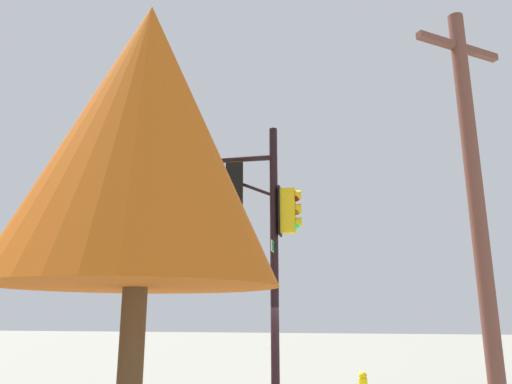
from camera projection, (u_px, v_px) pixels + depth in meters
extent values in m
cylinder|color=black|center=(274.00, 265.00, 11.71)|extent=(0.20, 0.20, 6.97)
cylinder|color=black|center=(173.00, 163.00, 12.85)|extent=(5.34, 0.48, 0.14)
cylinder|color=black|center=(227.00, 179.00, 12.47)|extent=(2.43, 0.23, 1.07)
cube|color=yellow|center=(236.00, 188.00, 12.37)|extent=(0.35, 0.39, 1.10)
cube|color=black|center=(234.00, 186.00, 12.18)|extent=(0.44, 0.08, 1.22)
sphere|color=maroon|center=(237.00, 177.00, 12.64)|extent=(0.22, 0.22, 0.22)
cylinder|color=yellow|center=(238.00, 176.00, 12.71)|extent=(0.24, 0.16, 0.23)
sphere|color=#855607|center=(237.00, 190.00, 12.56)|extent=(0.22, 0.22, 0.22)
cylinder|color=yellow|center=(238.00, 188.00, 12.63)|extent=(0.24, 0.16, 0.23)
sphere|color=#20FF59|center=(237.00, 203.00, 12.48)|extent=(0.22, 0.22, 0.22)
cylinder|color=yellow|center=(238.00, 201.00, 12.55)|extent=(0.24, 0.16, 0.23)
cube|color=yellow|center=(199.00, 189.00, 12.54)|extent=(0.33, 0.37, 1.10)
cube|color=black|center=(196.00, 188.00, 12.35)|extent=(0.44, 0.05, 1.22)
sphere|color=maroon|center=(202.00, 179.00, 12.81)|extent=(0.22, 0.22, 0.22)
cylinder|color=yellow|center=(203.00, 178.00, 12.88)|extent=(0.23, 0.14, 0.23)
sphere|color=#855607|center=(201.00, 191.00, 12.73)|extent=(0.22, 0.22, 0.22)
cylinder|color=yellow|center=(202.00, 190.00, 12.79)|extent=(0.23, 0.14, 0.23)
sphere|color=#20FF59|center=(201.00, 204.00, 12.64)|extent=(0.22, 0.22, 0.22)
cylinder|color=yellow|center=(202.00, 203.00, 12.71)|extent=(0.23, 0.14, 0.23)
cube|color=gold|center=(163.00, 191.00, 12.71)|extent=(0.35, 0.38, 1.10)
cube|color=black|center=(160.00, 189.00, 12.51)|extent=(0.44, 0.07, 1.22)
sphere|color=maroon|center=(166.00, 181.00, 12.98)|extent=(0.22, 0.22, 0.22)
cylinder|color=gold|center=(167.00, 179.00, 13.05)|extent=(0.24, 0.16, 0.23)
sphere|color=#855607|center=(165.00, 193.00, 12.90)|extent=(0.22, 0.22, 0.22)
cylinder|color=gold|center=(166.00, 192.00, 12.97)|extent=(0.24, 0.16, 0.23)
sphere|color=#20FF59|center=(165.00, 206.00, 12.81)|extent=(0.22, 0.22, 0.22)
cylinder|color=gold|center=(166.00, 204.00, 12.88)|extent=(0.24, 0.16, 0.23)
cube|color=gold|center=(128.00, 193.00, 12.87)|extent=(0.36, 0.39, 1.10)
cube|color=black|center=(125.00, 191.00, 12.68)|extent=(0.44, 0.09, 1.22)
sphere|color=maroon|center=(132.00, 182.00, 13.15)|extent=(0.22, 0.22, 0.22)
cylinder|color=gold|center=(133.00, 181.00, 13.22)|extent=(0.24, 0.16, 0.23)
sphere|color=#855607|center=(131.00, 195.00, 13.07)|extent=(0.22, 0.22, 0.22)
cylinder|color=gold|center=(132.00, 193.00, 13.14)|extent=(0.24, 0.16, 0.23)
sphere|color=#20FF59|center=(130.00, 207.00, 12.98)|extent=(0.22, 0.22, 0.22)
cylinder|color=gold|center=(131.00, 206.00, 13.05)|extent=(0.24, 0.16, 0.23)
cube|color=yellow|center=(94.00, 194.00, 13.04)|extent=(0.33, 0.37, 1.10)
cube|color=black|center=(90.00, 193.00, 12.85)|extent=(0.44, 0.05, 1.22)
sphere|color=maroon|center=(99.00, 184.00, 13.32)|extent=(0.22, 0.22, 0.22)
cylinder|color=yellow|center=(100.00, 183.00, 13.38)|extent=(0.23, 0.15, 0.23)
sphere|color=#855607|center=(98.00, 196.00, 13.23)|extent=(0.22, 0.22, 0.22)
cylinder|color=yellow|center=(99.00, 195.00, 13.30)|extent=(0.23, 0.15, 0.23)
sphere|color=#20FF59|center=(97.00, 208.00, 13.15)|extent=(0.22, 0.22, 0.22)
cylinder|color=yellow|center=(98.00, 207.00, 13.22)|extent=(0.23, 0.15, 0.23)
cube|color=yellow|center=(288.00, 211.00, 11.98)|extent=(0.38, 0.34, 1.10)
cube|color=black|center=(280.00, 211.00, 12.01)|extent=(0.07, 0.44, 1.22)
sphere|color=maroon|center=(296.00, 197.00, 12.03)|extent=(0.22, 0.22, 0.22)
cylinder|color=yellow|center=(298.00, 195.00, 12.03)|extent=(0.15, 0.24, 0.23)
sphere|color=#855607|center=(296.00, 211.00, 11.94)|extent=(0.22, 0.22, 0.22)
cylinder|color=yellow|center=(299.00, 209.00, 11.95)|extent=(0.15, 0.24, 0.23)
sphere|color=#20FF59|center=(296.00, 224.00, 11.86)|extent=(0.22, 0.22, 0.22)
cylinder|color=yellow|center=(299.00, 222.00, 11.86)|extent=(0.15, 0.24, 0.23)
cube|color=white|center=(164.00, 153.00, 12.97)|extent=(0.94, 0.08, 0.26)
cube|color=#196D38|center=(164.00, 153.00, 12.97)|extent=(0.90, 0.09, 0.22)
cube|color=white|center=(274.00, 248.00, 11.82)|extent=(0.08, 0.94, 0.26)
cube|color=#127621|center=(274.00, 248.00, 11.82)|extent=(0.09, 0.90, 0.22)
cylinder|color=brown|center=(479.00, 224.00, 7.66)|extent=(0.25, 0.25, 7.40)
cube|color=brown|center=(459.00, 47.00, 8.43)|extent=(1.48, 1.22, 0.12)
sphere|color=gold|center=(363.00, 376.00, 13.42)|extent=(0.22, 0.22, 0.22)
cone|color=#C45C16|center=(144.00, 136.00, 5.71)|extent=(3.13, 3.13, 3.47)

